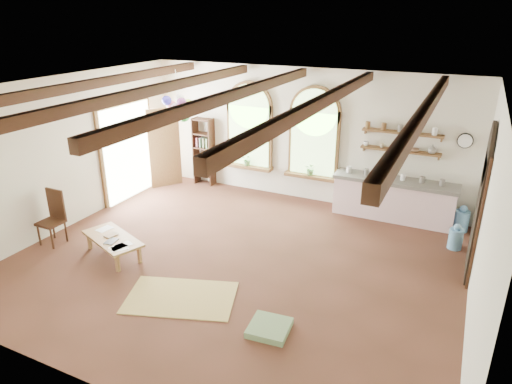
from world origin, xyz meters
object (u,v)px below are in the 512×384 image
Objects in this scene: coffee_table at (113,240)px; side_chair at (53,228)px; balloon_cluster at (178,109)px; kitchen_counter at (393,199)px.

side_chair is (-1.45, -0.11, -0.02)m from coffee_table.
balloon_cluster is at bearing 65.87° from side_chair.
balloon_cluster reaches higher than side_chair.
coffee_table is 3.33m from balloon_cluster.
coffee_table is 1.35× the size of side_chair.
kitchen_counter is 6.04m from coffee_table.
side_chair is 0.97× the size of balloon_cluster.
balloon_cluster is at bearing 94.42° from coffee_table.
balloon_cluster is at bearing -163.78° from kitchen_counter.
balloon_cluster reaches higher than kitchen_counter.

